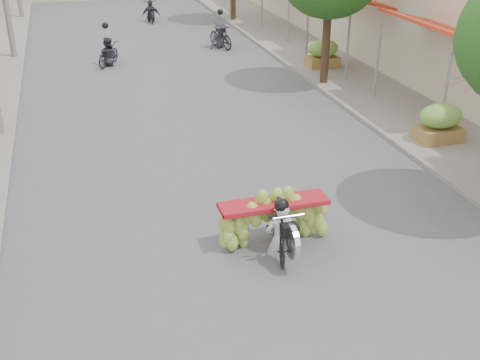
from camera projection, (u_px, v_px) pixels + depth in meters
name	position (u px, v px, depth m)	size (l,w,h in m)	color
sidewalk_right	(352.00, 73.00, 22.81)	(4.00, 60.00, 0.12)	gray
produce_crate_mid	(441.00, 120.00, 16.27)	(1.20, 0.88, 1.16)	olive
produce_crate_far	(323.00, 51.00, 23.19)	(1.20, 0.88, 1.16)	olive
banana_motorbike	(277.00, 218.00, 11.49)	(2.20, 1.92, 1.99)	black
pedestrian	(314.00, 41.00, 23.50)	(0.92, 0.64, 1.72)	white
bg_motorbike_a	(107.00, 47.00, 23.68)	(1.30, 1.67, 1.95)	black
bg_motorbike_b	(220.00, 29.00, 26.23)	(1.17, 1.85, 1.95)	black
bg_motorbike_c	(151.00, 7.00, 31.57)	(1.01, 1.84, 1.95)	black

